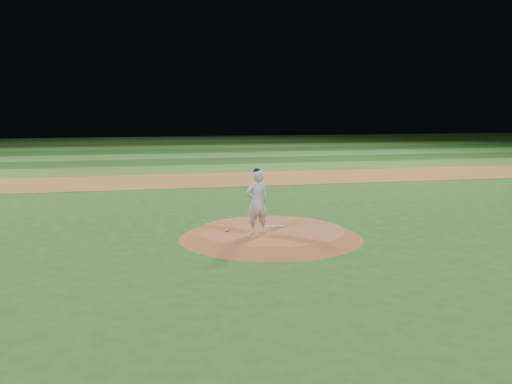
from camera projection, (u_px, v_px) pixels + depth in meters
name	position (u px, v px, depth m)	size (l,w,h in m)	color
ground	(271.00, 238.00, 17.16)	(120.00, 120.00, 0.00)	#2A581C
infield_dirt_band	(206.00, 180.00, 30.66)	(70.00, 6.00, 0.02)	#9D6330
outfield_stripe_0	(194.00, 169.00, 35.96)	(70.00, 5.00, 0.02)	#3D6C27
outfield_stripe_1	(186.00, 162.00, 40.78)	(70.00, 5.00, 0.02)	#1E4817
outfield_stripe_2	(180.00, 156.00, 45.60)	(70.00, 5.00, 0.02)	#37762B
outfield_stripe_3	(174.00, 151.00, 50.42)	(70.00, 5.00, 0.02)	#1B4F19
outfield_stripe_4	(170.00, 147.00, 55.24)	(70.00, 5.00, 0.02)	#356E28
outfield_stripe_5	(166.00, 144.00, 60.06)	(70.00, 5.00, 0.02)	#1E4114
pitchers_mound	(271.00, 234.00, 17.14)	(5.50, 5.50, 0.25)	#A25A32
pitching_rubber	(273.00, 226.00, 17.49)	(0.60, 0.15, 0.03)	silver
rosin_bag	(227.00, 230.00, 16.89)	(0.13, 0.13, 0.07)	silver
pitcher_on_mound	(257.00, 202.00, 16.40)	(0.76, 0.58, 1.92)	silver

